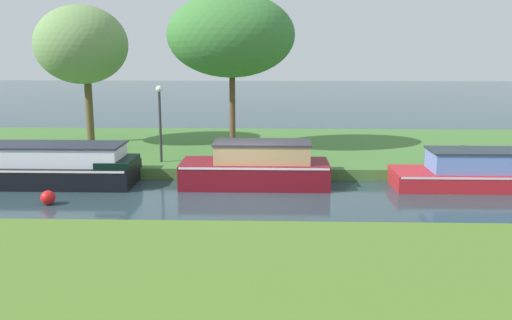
{
  "coord_description": "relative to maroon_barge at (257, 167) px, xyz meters",
  "views": [
    {
      "loc": [
        1.02,
        -17.44,
        4.71
      ],
      "look_at": [
        0.45,
        1.2,
        0.9
      ],
      "focal_mm": 39.28,
      "sensor_mm": 36.0,
      "label": 1
    }
  ],
  "objects": [
    {
      "name": "channel_buoy",
      "position": [
        -6.24,
        -2.53,
        -0.43
      ],
      "size": [
        0.44,
        0.44,
        0.44
      ],
      "primitive_type": "sphere",
      "color": "red",
      "rests_on": "ground_plane"
    },
    {
      "name": "maroon_barge",
      "position": [
        0.0,
        0.0,
        0.0
      ],
      "size": [
        5.01,
        1.94,
        1.54
      ],
      "color": "maroon",
      "rests_on": "ground_plane"
    },
    {
      "name": "lamp_post",
      "position": [
        -3.68,
        2.0,
        1.56
      ],
      "size": [
        0.24,
        0.24,
        2.87
      ],
      "color": "#333338",
      "rests_on": "riverbank_far"
    },
    {
      "name": "mooring_post_near",
      "position": [
        7.31,
        1.19,
        0.16
      ],
      "size": [
        0.16,
        0.16,
        0.83
      ],
      "primitive_type": "cylinder",
      "color": "#523224",
      "rests_on": "riverbank_far"
    },
    {
      "name": "willow_tree_centre",
      "position": [
        -1.19,
        4.58,
        4.48
      ],
      "size": [
        5.22,
        4.17,
        6.45
      ],
      "color": "brown",
      "rests_on": "riverbank_far"
    },
    {
      "name": "willow_tree_left",
      "position": [
        -7.72,
        5.67,
        4.09
      ],
      "size": [
        3.96,
        4.0,
        6.04
      ],
      "color": "brown",
      "rests_on": "riverbank_far"
    },
    {
      "name": "riverbank_far",
      "position": [
        -0.47,
        5.8,
        -0.45
      ],
      "size": [
        72.0,
        10.0,
        0.4
      ],
      "primitive_type": "cube",
      "color": "#467635",
      "rests_on": "ground_plane"
    },
    {
      "name": "black_cruiser",
      "position": [
        -7.31,
        0.0,
        -0.03
      ],
      "size": [
        6.55,
        2.18,
        1.41
      ],
      "color": "black",
      "rests_on": "ground_plane"
    },
    {
      "name": "red_narrowboat",
      "position": [
        7.67,
        -0.0,
        -0.1
      ],
      "size": [
        5.68,
        1.97,
        1.3
      ],
      "color": "red",
      "rests_on": "ground_plane"
    },
    {
      "name": "ground_plane",
      "position": [
        -0.47,
        -1.2,
        -0.65
      ],
      "size": [
        120.0,
        120.0,
        0.0
      ],
      "primitive_type": "plane",
      "color": "#293D45"
    }
  ]
}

